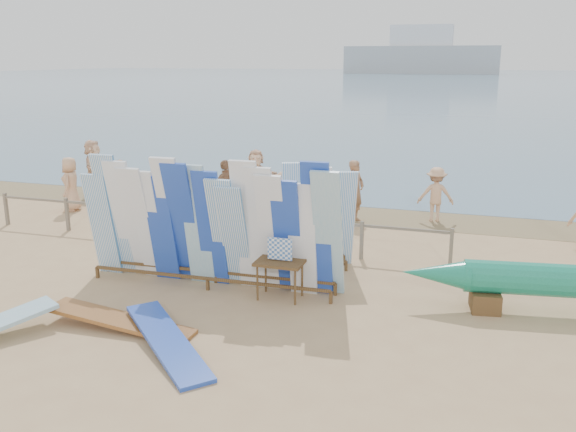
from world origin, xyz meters
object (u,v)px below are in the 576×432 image
(flat_board_d, at_px, (168,350))
(beachgoer_9, at_px, (436,195))
(main_surfboard_rack, at_px, (211,229))
(stroller, at_px, (286,223))
(beachgoer_4, at_px, (227,192))
(beachgoer_1, at_px, (120,189))
(beachgoer_11, at_px, (94,168))
(beachgoer_5, at_px, (256,178))
(beach_chair_left, at_px, (251,226))
(side_surfboard_rack, at_px, (306,221))
(beachgoer_7, at_px, (355,191))
(beach_chair_right, at_px, (268,233))
(flat_board_c, at_px, (121,328))
(vendor_table, at_px, (280,278))
(beachgoer_0, at_px, (71,184))
(beachgoer_6, at_px, (285,203))

(flat_board_d, distance_m, beachgoer_9, 10.02)
(main_surfboard_rack, height_order, stroller, main_surfboard_rack)
(beachgoer_4, bearing_deg, beachgoer_1, -57.07)
(main_surfboard_rack, xyz_separation_m, beachgoer_4, (-1.65, 4.69, -0.32))
(flat_board_d, xyz_separation_m, beachgoer_11, (-7.81, 9.44, 0.94))
(beachgoer_5, bearing_deg, beach_chair_left, -89.25)
(beach_chair_left, distance_m, beachgoer_11, 7.48)
(side_surfboard_rack, xyz_separation_m, flat_board_d, (-1.05, -4.39, -1.10))
(stroller, xyz_separation_m, beachgoer_1, (-5.19, 0.51, 0.47))
(stroller, bearing_deg, beachgoer_7, 38.36)
(beachgoer_5, bearing_deg, beach_chair_right, -82.48)
(flat_board_c, bearing_deg, beachgoer_11, 38.55)
(flat_board_d, height_order, beach_chair_left, beach_chair_left)
(vendor_table, height_order, beachgoer_0, beachgoer_0)
(vendor_table, xyz_separation_m, flat_board_d, (-1.04, -2.59, -0.40))
(beach_chair_right, relative_size, beachgoer_9, 0.54)
(main_surfboard_rack, distance_m, side_surfboard_rack, 2.23)
(beachgoer_9, bearing_deg, side_surfboard_rack, 57.04)
(side_surfboard_rack, relative_size, vendor_table, 2.00)
(beachgoer_0, bearing_deg, beach_chair_right, 60.74)
(side_surfboard_rack, xyz_separation_m, beachgoer_6, (-1.29, 2.50, -0.26))
(side_surfboard_rack, xyz_separation_m, stroller, (-1.17, 2.20, -0.72))
(stroller, bearing_deg, beachgoer_9, 21.06)
(flat_board_d, distance_m, beachgoer_4, 7.81)
(flat_board_d, bearing_deg, beach_chair_left, 51.82)
(vendor_table, relative_size, beachgoer_5, 0.68)
(beachgoer_0, xyz_separation_m, beachgoer_4, (5.09, 0.06, 0.08))
(flat_board_c, height_order, beachgoer_11, beachgoer_11)
(flat_board_d, height_order, beachgoer_6, beachgoer_6)
(vendor_table, xyz_separation_m, beachgoer_11, (-8.85, 6.85, 0.54))
(flat_board_c, height_order, beach_chair_left, beach_chair_left)
(stroller, distance_m, beachgoer_9, 4.54)
(beachgoer_6, bearing_deg, flat_board_c, 42.11)
(stroller, xyz_separation_m, beachgoer_7, (1.41, 2.04, 0.51))
(stroller, relative_size, beachgoer_11, 0.50)
(vendor_table, xyz_separation_m, beachgoer_4, (-3.16, 4.87, 0.49))
(beach_chair_right, xyz_separation_m, beachgoer_1, (-4.90, 1.06, 0.60))
(beachgoer_1, bearing_deg, beach_chair_right, -6.42)
(main_surfboard_rack, bearing_deg, beachgoer_9, 57.92)
(side_surfboard_rack, bearing_deg, beachgoer_0, 139.91)
(side_surfboard_rack, distance_m, beachgoer_1, 6.92)
(vendor_table, bearing_deg, beach_chair_left, 118.41)
(main_surfboard_rack, relative_size, beachgoer_7, 3.06)
(flat_board_d, distance_m, beachgoer_0, 10.36)
(beachgoer_4, bearing_deg, beachgoer_0, -62.81)
(flat_board_c, bearing_deg, beachgoer_0, 43.14)
(beachgoer_4, xyz_separation_m, beachgoer_1, (-3.19, -0.36, -0.05))
(beachgoer_5, bearing_deg, beachgoer_0, -174.46)
(vendor_table, distance_m, flat_board_d, 2.82)
(side_surfboard_rack, height_order, beachgoer_7, side_surfboard_rack)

